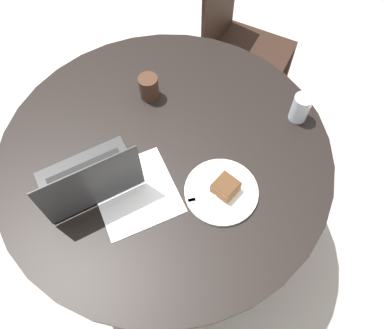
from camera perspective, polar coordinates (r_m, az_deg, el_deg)
ground_plane at (r=2.09m, az=-2.85°, el=-8.95°), size 12.00×12.00×0.00m
dining_table at (r=1.53m, az=-3.87°, el=-0.38°), size 1.26×1.26×0.76m
chair at (r=2.19m, az=7.01°, el=17.55°), size 0.54×0.54×0.95m
paper_document at (r=1.33m, az=-8.57°, el=-4.17°), size 0.39×0.38×0.00m
plate at (r=1.32m, az=4.48°, el=-4.11°), size 0.26×0.26×0.01m
cake_slice at (r=1.29m, az=5.15°, el=-3.42°), size 0.11×0.11×0.05m
fork at (r=1.30m, az=2.24°, el=-4.99°), size 0.07×0.17×0.00m
coffee_glass at (r=1.54m, az=-6.58°, el=11.61°), size 0.08×0.08×0.10m
water_glass at (r=1.51m, az=16.20°, el=8.29°), size 0.07×0.07×0.12m
laptop at (r=1.34m, az=-15.31°, el=-2.23°), size 0.38×0.40×0.24m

